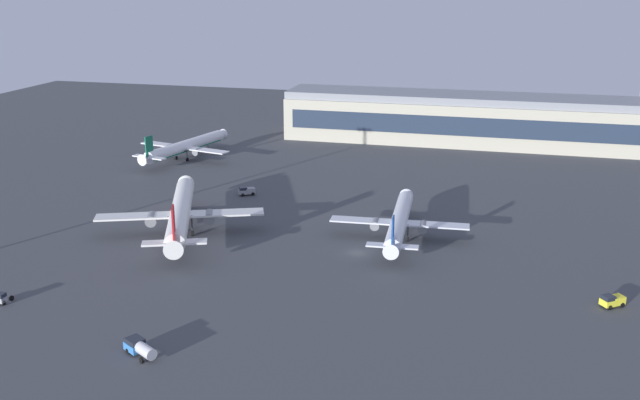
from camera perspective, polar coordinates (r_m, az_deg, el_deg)
The scene contains 9 objects.
ground_plane at distance 151.35m, azimuth 2.94°, elevation -4.11°, with size 416.00×416.00×0.00m, color #424449.
terminal_building at distance 252.70m, azimuth 15.98°, elevation 5.83°, with size 163.03×22.40×16.40m.
airplane_mid_apron at distance 163.93m, azimuth -10.78°, elevation -1.02°, with size 35.55×45.09×12.07m.
airplane_far_stand at distance 159.19m, azimuth 6.17°, elevation -1.68°, with size 29.96×38.48×9.87m.
airplane_taxiway_distant at distance 230.25m, azimuth -10.44°, elevation 4.09°, with size 31.25×39.86×10.33m.
baggage_tractor at distance 136.72m, azimuth 21.73°, elevation -7.26°, with size 4.50×4.02×2.25m.
cargo_loader at distance 190.62m, azimuth -5.73°, elevation 0.72°, with size 4.54×3.88×2.25m.
fuel_truck at distance 115.16m, azimuth -13.80°, elevation -11.06°, with size 6.47×5.08×2.35m.
pushback_tug at distance 139.74m, azimuth -23.52°, elevation -7.00°, with size 1.95×3.16×2.05m.
Camera 1 is at (27.89, -138.28, 54.86)m, focal length 41.23 mm.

